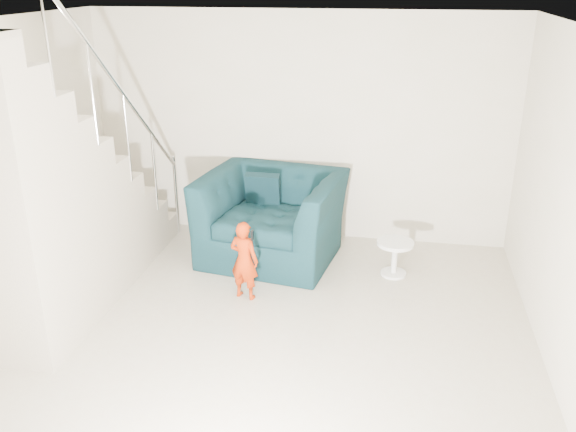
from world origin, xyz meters
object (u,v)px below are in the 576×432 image
object	(u,v)px
armchair	(272,217)
side_table	(395,252)
staircase	(50,216)
toddler	(244,260)

from	to	relation	value
armchair	side_table	bearing A→B (deg)	-0.60
side_table	staircase	xyz separation A→B (m)	(-3.21, -1.25, 0.68)
side_table	staircase	world-z (taller)	staircase
toddler	staircase	xyz separation A→B (m)	(-1.74, -0.48, 0.54)
toddler	staircase	bearing A→B (deg)	30.07
staircase	armchair	bearing A→B (deg)	39.24
toddler	side_table	distance (m)	1.67
side_table	armchair	bearing A→B (deg)	170.81
toddler	side_table	size ratio (longest dim) A/B	2.08
armchair	toddler	xyz separation A→B (m)	(-0.07, -0.99, -0.08)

